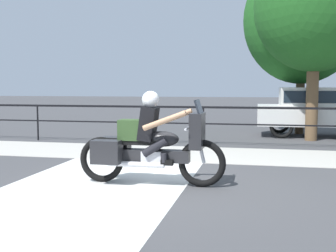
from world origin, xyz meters
The scene contains 8 objects.
ground_plane centered at (0.00, 0.00, 0.00)m, with size 120.00×120.00×0.00m, color #424244.
sidewalk_band centered at (0.00, 3.40, 0.01)m, with size 44.00×2.40×0.01m, color #B7B2A8.
crosswalk_band centered at (-1.10, -0.20, 0.00)m, with size 2.95×6.00×0.01m, color silver.
fence_railing centered at (0.00, 5.06, 0.86)m, with size 36.00×0.05×1.09m.
motorcycle centered at (-0.28, 0.09, 0.70)m, with size 2.52×0.76×1.57m.
parked_car centered at (3.39, 7.85, 0.93)m, with size 3.99×1.67×1.61m.
tree_behind_sign centered at (3.10, 6.75, 4.04)m, with size 3.59×3.59×6.03m.
tree_behind_car centered at (2.92, 8.62, 3.92)m, with size 3.98×3.98×6.12m.
Camera 1 is at (1.50, -6.66, 1.64)m, focal length 45.00 mm.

